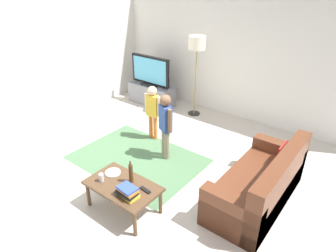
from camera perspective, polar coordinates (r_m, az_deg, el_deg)
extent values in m
plane|color=beige|center=(4.94, -4.34, -9.25)|extent=(7.80, 7.80, 0.00)
cube|color=silver|center=(6.68, 13.13, 12.93)|extent=(6.00, 0.12, 2.70)
cube|color=silver|center=(6.60, -24.93, 10.96)|extent=(0.12, 6.00, 2.70)
cube|color=#4C724C|center=(5.32, -5.87, -6.28)|extent=(2.20, 1.60, 0.01)
cube|color=slate|center=(7.42, -3.18, 6.11)|extent=(1.20, 0.44, 0.50)
cube|color=black|center=(7.44, -3.40, 4.92)|extent=(1.10, 0.32, 0.03)
cube|color=black|center=(7.31, -3.34, 8.00)|extent=(0.44, 0.28, 0.03)
cube|color=black|center=(7.20, -3.41, 10.66)|extent=(1.10, 0.07, 0.68)
cube|color=#59B2D8|center=(7.18, -3.61, 10.59)|extent=(1.00, 0.01, 0.58)
cube|color=brown|center=(4.49, 16.50, -11.46)|extent=(0.80, 1.80, 0.42)
cube|color=brown|center=(4.30, 20.60, -10.49)|extent=(0.20, 1.80, 0.86)
cube|color=brown|center=(3.86, 11.82, -16.61)|extent=(0.80, 0.20, 0.60)
cube|color=brown|center=(5.08, 20.20, -5.90)|extent=(0.80, 0.20, 0.60)
cube|color=#B22823|center=(4.70, 21.38, -5.18)|extent=(0.10, 0.32, 0.32)
cylinder|color=#262626|center=(6.97, 5.01, 2.44)|extent=(0.28, 0.28, 0.02)
cylinder|color=#99844C|center=(6.69, 5.27, 8.27)|extent=(0.03, 0.03, 1.50)
cylinder|color=silver|center=(6.46, 5.61, 15.66)|extent=(0.36, 0.36, 0.28)
cylinder|color=orange|center=(5.87, -3.33, -0.02)|extent=(0.08, 0.08, 0.49)
cylinder|color=orange|center=(5.80, -2.44, -0.34)|extent=(0.08, 0.08, 0.49)
cube|color=gold|center=(5.64, -3.00, 3.93)|extent=(0.24, 0.13, 0.42)
sphere|color=beige|center=(5.52, -3.07, 6.77)|extent=(0.18, 0.18, 0.18)
cylinder|color=beige|center=(5.72, -4.17, 4.48)|extent=(0.07, 0.07, 0.38)
cylinder|color=beige|center=(5.54, -1.80, 3.77)|extent=(0.07, 0.07, 0.38)
cylinder|color=gray|center=(5.27, -0.78, -3.11)|extent=(0.09, 0.09, 0.54)
cylinder|color=gray|center=(5.17, -0.17, -3.76)|extent=(0.09, 0.09, 0.54)
cube|color=#2D478C|center=(4.98, -0.50, 1.48)|extent=(0.29, 0.24, 0.46)
sphere|color=brown|center=(4.85, -0.51, 4.94)|extent=(0.19, 0.19, 0.19)
cylinder|color=brown|center=(5.11, -1.29, 2.44)|extent=(0.07, 0.07, 0.41)
cylinder|color=brown|center=(4.84, 0.34, 0.97)|extent=(0.07, 0.07, 0.41)
cube|color=#513823|center=(4.10, -8.72, -11.33)|extent=(1.00, 0.60, 0.04)
cylinder|color=#513823|center=(4.40, -15.10, -12.54)|extent=(0.05, 0.05, 0.38)
cylinder|color=#513823|center=(3.87, -6.39, -18.23)|extent=(0.05, 0.05, 0.38)
cylinder|color=#513823|center=(4.63, -10.22, -9.61)|extent=(0.05, 0.05, 0.38)
cylinder|color=#513823|center=(4.13, -1.45, -14.41)|extent=(0.05, 0.05, 0.38)
cube|color=yellow|center=(3.89, -7.52, -13.03)|extent=(0.28, 0.20, 0.04)
cube|color=black|center=(3.87, -8.00, -12.66)|extent=(0.28, 0.17, 0.04)
cube|color=orange|center=(3.85, -7.70, -12.16)|extent=(0.26, 0.19, 0.03)
cube|color=#334CA5|center=(3.84, -7.85, -11.77)|extent=(0.26, 0.20, 0.03)
cylinder|color=#4C3319|center=(4.04, -7.14, -9.07)|extent=(0.06, 0.06, 0.27)
cylinder|color=#4C3319|center=(3.95, -7.28, -7.12)|extent=(0.02, 0.02, 0.06)
cube|color=black|center=(3.96, -4.39, -12.16)|extent=(0.17, 0.07, 0.02)
cylinder|color=silver|center=(4.17, -12.71, -9.65)|extent=(0.07, 0.07, 0.12)
cylinder|color=white|center=(4.32, -10.59, -8.78)|extent=(0.22, 0.22, 0.02)
cube|color=silver|center=(4.30, -10.42, -8.76)|extent=(0.15, 0.03, 0.01)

